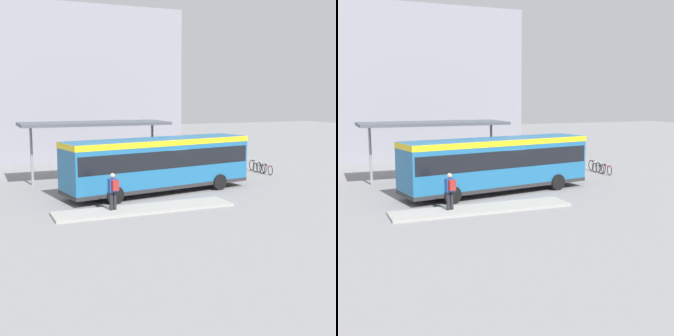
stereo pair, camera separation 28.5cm
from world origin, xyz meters
TOP-DOWN VIEW (x-y plane):
  - ground_plane at (0.00, 0.00)m, footprint 120.00×120.00m
  - curb_island at (-2.10, -3.48)m, footprint 8.53×1.80m
  - city_bus at (0.01, 0.00)m, footprint 10.94×4.29m
  - pedestrian_waiting at (-3.60, -3.38)m, footprint 0.46×0.50m
  - bicycle_red at (9.17, 2.95)m, footprint 0.48×1.57m
  - bicycle_black at (8.96, 3.67)m, footprint 0.48×1.53m
  - bicycle_white at (9.14, 4.38)m, footprint 0.48×1.77m
  - station_shelter at (-2.30, 5.04)m, footprint 9.05×3.39m
  - potted_planter_near_shelter at (-2.12, 2.00)m, footprint 1.03×1.03m
  - station_building at (-3.30, 22.35)m, footprint 22.58×15.47m

SIDE VIEW (x-z plane):
  - ground_plane at x=0.00m, z-range 0.00..0.00m
  - curb_island at x=-2.10m, z-range 0.00..0.12m
  - bicycle_black at x=8.96m, z-range 0.00..0.66m
  - bicycle_red at x=9.17m, z-range 0.00..0.69m
  - bicycle_white at x=9.14m, z-range 0.00..0.76m
  - potted_planter_near_shelter at x=-2.12m, z-range 0.03..1.54m
  - pedestrian_waiting at x=-3.60m, z-range 0.25..1.95m
  - city_bus at x=0.01m, z-range 0.26..3.26m
  - station_shelter at x=-2.30m, z-range 1.70..5.40m
  - station_building at x=-3.30m, z-range 0.00..12.68m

